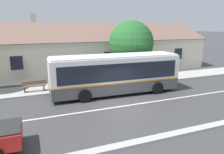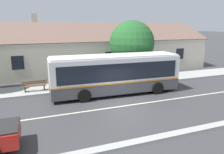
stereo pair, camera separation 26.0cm
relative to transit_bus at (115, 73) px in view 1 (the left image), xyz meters
name	(u,v)px [view 1 (the left image)]	position (x,y,z in m)	size (l,w,h in m)	color
ground_plane	(124,106)	(-0.59, -2.90, -1.72)	(300.00, 300.00, 0.00)	#38383A
sidewalk_far	(97,84)	(-0.59, 3.10, -1.64)	(60.00, 3.00, 0.15)	#9E9E99
curb_near	(164,137)	(-0.59, -7.65, -1.66)	(60.00, 0.50, 0.12)	#9E9E99
lane_divider_stripe	(124,106)	(-0.59, -2.90, -1.71)	(60.00, 0.16, 0.01)	beige
community_building	(95,53)	(1.81, 11.08, 0.29)	(27.18, 9.83, 6.86)	beige
transit_bus	(115,73)	(0.00, 0.00, 0.00)	(10.57, 3.04, 3.20)	#47474C
bench_by_building	(34,86)	(-6.22, 2.57, -1.14)	(1.89, 0.51, 0.94)	brown
street_tree_primary	(131,43)	(3.24, 3.72, 2.05)	(4.48, 4.48, 6.02)	#4C3828
bus_stop_sign	(162,65)	(5.87, 2.09, -0.08)	(0.36, 0.07, 2.40)	gray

